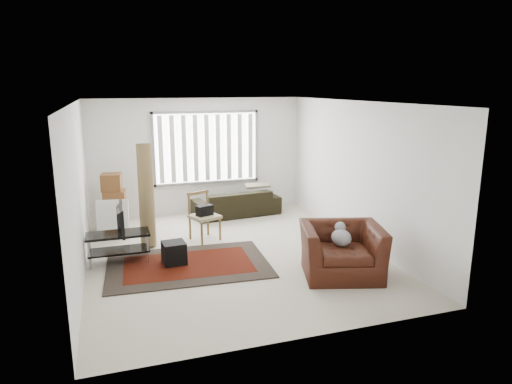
% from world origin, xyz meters
% --- Properties ---
extents(room, '(6.00, 6.02, 2.71)m').
position_xyz_m(room, '(0.03, 0.51, 1.76)').
color(room, beige).
rests_on(room, ground).
extents(persian_rug, '(2.78, 1.94, 0.02)m').
position_xyz_m(persian_rug, '(-0.85, -0.29, 0.01)').
color(persian_rug, black).
rests_on(persian_rug, ground).
extents(tv_stand, '(1.05, 0.47, 0.53)m').
position_xyz_m(tv_stand, '(-1.95, 0.23, 0.38)').
color(tv_stand, black).
rests_on(tv_stand, ground).
extents(tv, '(0.11, 0.85, 0.49)m').
position_xyz_m(tv, '(-1.95, 0.23, 0.77)').
color(tv, black).
rests_on(tv, tv_stand).
extents(subwoofer, '(0.40, 0.40, 0.37)m').
position_xyz_m(subwoofer, '(-1.06, -0.17, 0.21)').
color(subwoofer, black).
rests_on(subwoofer, persian_rug).
extents(moving_boxes, '(0.54, 0.51, 1.19)m').
position_xyz_m(moving_boxes, '(-1.96, 2.22, 0.55)').
color(moving_boxes, brown).
rests_on(moving_boxes, ground).
extents(white_flatpack, '(0.64, 0.32, 0.78)m').
position_xyz_m(white_flatpack, '(-2.01, 1.58, 0.39)').
color(white_flatpack, silver).
rests_on(white_flatpack, ground).
extents(rolled_rug, '(0.35, 0.66, 1.94)m').
position_xyz_m(rolled_rug, '(-1.38, 1.02, 0.97)').
color(rolled_rug, olive).
rests_on(rolled_rug, ground).
extents(sofa, '(2.08, 1.06, 0.77)m').
position_xyz_m(sofa, '(0.77, 2.45, 0.39)').
color(sofa, black).
rests_on(sofa, ground).
extents(side_chair, '(0.65, 0.65, 0.94)m').
position_xyz_m(side_chair, '(-0.30, 0.96, 0.52)').
color(side_chair, '#8F825D').
rests_on(side_chair, ground).
extents(armchair, '(1.51, 1.40, 0.93)m').
position_xyz_m(armchair, '(1.42, -1.43, 0.47)').
color(armchair, '#3A160B').
rests_on(armchair, ground).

